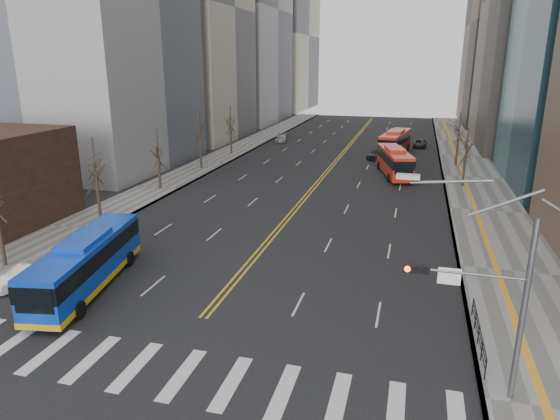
% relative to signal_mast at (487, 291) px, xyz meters
% --- Properties ---
extents(ground, '(220.00, 220.00, 0.00)m').
position_rel_signal_mast_xyz_m(ground, '(-13.77, -2.00, -4.86)').
color(ground, black).
extents(sidewalk_right, '(7.00, 130.00, 0.15)m').
position_rel_signal_mast_xyz_m(sidewalk_right, '(3.73, 43.00, -4.78)').
color(sidewalk_right, slate).
rests_on(sidewalk_right, ground).
extents(sidewalk_left, '(5.00, 130.00, 0.15)m').
position_rel_signal_mast_xyz_m(sidewalk_left, '(-30.27, 43.00, -4.78)').
color(sidewalk_left, slate).
rests_on(sidewalk_left, ground).
extents(crosswalk, '(26.70, 4.00, 0.01)m').
position_rel_signal_mast_xyz_m(crosswalk, '(-13.77, -2.00, -4.85)').
color(crosswalk, silver).
rests_on(crosswalk, ground).
extents(centerline, '(0.55, 100.00, 0.01)m').
position_rel_signal_mast_xyz_m(centerline, '(-13.77, 53.00, -4.85)').
color(centerline, gold).
rests_on(centerline, ground).
extents(signal_mast, '(5.37, 0.37, 9.39)m').
position_rel_signal_mast_xyz_m(signal_mast, '(0.00, 0.00, 0.00)').
color(signal_mast, slate).
rests_on(signal_mast, ground).
extents(pedestrian_railing, '(0.06, 6.06, 1.02)m').
position_rel_signal_mast_xyz_m(pedestrian_railing, '(0.53, 4.00, -4.03)').
color(pedestrian_railing, black).
rests_on(pedestrian_railing, sidewalk_right).
extents(street_trees, '(35.20, 47.20, 7.60)m').
position_rel_signal_mast_xyz_m(street_trees, '(-20.94, 32.55, 0.02)').
color(street_trees, '#32251E').
rests_on(street_trees, ground).
extents(blue_bus, '(4.53, 11.84, 3.38)m').
position_rel_signal_mast_xyz_m(blue_bus, '(-22.15, 4.65, -3.08)').
color(blue_bus, blue).
rests_on(blue_bus, ground).
extents(red_bus_near, '(5.10, 11.14, 3.45)m').
position_rel_signal_mast_xyz_m(red_bus_near, '(-5.50, 41.83, -2.93)').
color(red_bus_near, red).
rests_on(red_bus_near, ground).
extents(red_bus_far, '(4.37, 11.63, 3.60)m').
position_rel_signal_mast_xyz_m(red_bus_far, '(-6.14, 56.57, -2.85)').
color(red_bus_far, red).
rests_on(red_bus_far, ground).
extents(car_white, '(2.58, 4.13, 1.29)m').
position_rel_signal_mast_xyz_m(car_white, '(-26.27, 4.00, -4.21)').
color(car_white, white).
rests_on(car_white, ground).
extents(car_dark_mid, '(3.44, 4.82, 1.52)m').
position_rel_signal_mast_xyz_m(car_dark_mid, '(-8.20, 52.06, -4.09)').
color(car_dark_mid, black).
rests_on(car_dark_mid, ground).
extents(car_silver, '(2.51, 4.66, 1.28)m').
position_rel_signal_mast_xyz_m(car_silver, '(-25.67, 63.52, -4.21)').
color(car_silver, gray).
rests_on(car_silver, ground).
extents(car_dark_far, '(2.21, 4.44, 1.21)m').
position_rel_signal_mast_xyz_m(car_dark_far, '(-2.46, 63.98, -4.25)').
color(car_dark_far, black).
rests_on(car_dark_far, ground).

